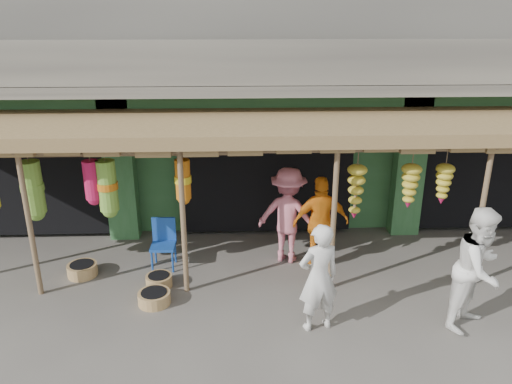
{
  "coord_description": "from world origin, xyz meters",
  "views": [
    {
      "loc": [
        -0.59,
        -7.78,
        4.61
      ],
      "look_at": [
        -0.25,
        1.0,
        1.37
      ],
      "focal_mm": 35.0,
      "sensor_mm": 36.0,
      "label": 1
    }
  ],
  "objects_px": {
    "blue_chair": "(164,240)",
    "person_shopper": "(288,215)",
    "person_vendor": "(321,222)",
    "person_right": "(479,269)",
    "person_front": "(319,278)"
  },
  "relations": [
    {
      "from": "blue_chair",
      "to": "person_shopper",
      "type": "distance_m",
      "value": 2.39
    },
    {
      "from": "blue_chair",
      "to": "person_vendor",
      "type": "xyz_separation_m",
      "value": [
        2.93,
        -0.12,
        0.37
      ]
    },
    {
      "from": "person_shopper",
      "to": "person_right",
      "type": "bearing_deg",
      "value": 161.41
    },
    {
      "from": "person_vendor",
      "to": "person_front",
      "type": "bearing_deg",
      "value": 75.97
    },
    {
      "from": "blue_chair",
      "to": "person_shopper",
      "type": "xyz_separation_m",
      "value": [
        2.35,
        0.14,
        0.41
      ]
    },
    {
      "from": "person_front",
      "to": "person_shopper",
      "type": "distance_m",
      "value": 2.24
    },
    {
      "from": "blue_chair",
      "to": "person_vendor",
      "type": "height_order",
      "value": "person_vendor"
    },
    {
      "from": "person_front",
      "to": "person_vendor",
      "type": "distance_m",
      "value": 1.99
    },
    {
      "from": "person_front",
      "to": "person_right",
      "type": "height_order",
      "value": "person_right"
    },
    {
      "from": "person_vendor",
      "to": "person_shopper",
      "type": "relative_size",
      "value": 0.95
    },
    {
      "from": "person_front",
      "to": "person_shopper",
      "type": "xyz_separation_m",
      "value": [
        -0.23,
        2.22,
        0.07
      ]
    },
    {
      "from": "person_front",
      "to": "person_shopper",
      "type": "relative_size",
      "value": 0.93
    },
    {
      "from": "person_front",
      "to": "person_right",
      "type": "bearing_deg",
      "value": 163.94
    },
    {
      "from": "person_right",
      "to": "person_vendor",
      "type": "bearing_deg",
      "value": 95.16
    },
    {
      "from": "person_vendor",
      "to": "person_shopper",
      "type": "xyz_separation_m",
      "value": [
        -0.58,
        0.26,
        0.04
      ]
    }
  ]
}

